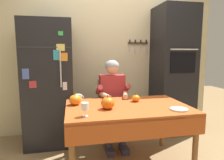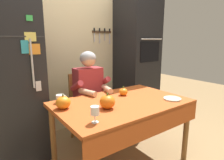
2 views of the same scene
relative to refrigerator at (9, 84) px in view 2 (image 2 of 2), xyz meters
name	(u,v)px [view 2 (image 2 of 2)]	position (x,y,z in m)	size (l,w,h in m)	color
back_wall_assembly	(74,46)	(1.00, 0.39, 0.40)	(3.70, 0.13, 2.60)	beige
refrigerator	(9,84)	(0.00, 0.00, 0.00)	(0.68, 0.71, 1.80)	black
wall_oven	(137,60)	(2.00, 0.04, 0.15)	(0.60, 0.64, 2.10)	black
dining_table	(123,109)	(0.95, -0.88, -0.24)	(1.40, 0.90, 0.74)	brown
chair_behind_person	(85,103)	(0.90, -0.09, -0.39)	(0.40, 0.40, 0.93)	#9E6B33
seated_person	(91,91)	(0.90, -0.28, -0.16)	(0.47, 0.55, 1.25)	#38384C
coffee_mug	(60,99)	(0.40, -0.52, -0.12)	(0.11, 0.09, 0.09)	white
wine_glass	(95,111)	(0.44, -1.16, -0.07)	(0.07, 0.07, 0.14)	white
pumpkin_large	(107,102)	(0.70, -0.95, -0.09)	(0.15, 0.15, 0.15)	orange
pumpkin_medium	(63,102)	(0.36, -0.71, -0.10)	(0.14, 0.14, 0.14)	orange
pumpkin_small	(123,92)	(1.11, -0.70, -0.12)	(0.10, 0.10, 0.11)	orange
serving_tray	(172,99)	(1.44, -1.14, -0.15)	(0.19, 0.19, 0.02)	beige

